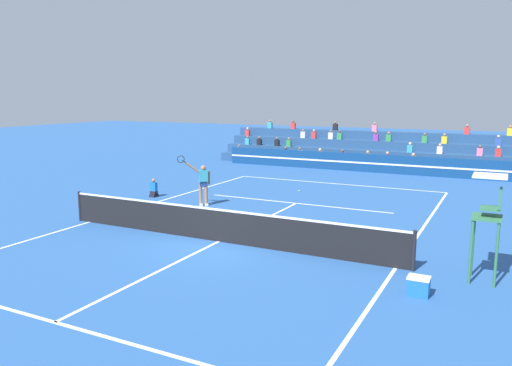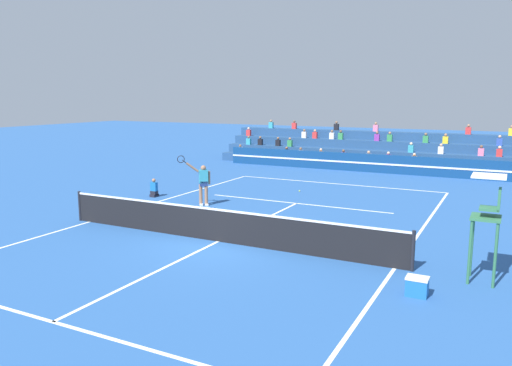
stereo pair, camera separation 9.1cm
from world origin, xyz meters
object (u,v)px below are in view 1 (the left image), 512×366
(tennis_ball, at_px, (299,191))
(umpire_chair, at_px, (489,214))
(ball_kid_courtside, at_px, (154,190))
(tennis_player, at_px, (203,183))
(equipment_cooler, at_px, (419,286))

(tennis_ball, bearing_deg, umpire_chair, -46.41)
(ball_kid_courtside, bearing_deg, tennis_player, -10.73)
(ball_kid_courtside, bearing_deg, equipment_cooler, -26.89)
(equipment_cooler, bearing_deg, umpire_chair, 51.60)
(umpire_chair, distance_m, ball_kid_courtside, 14.86)
(ball_kid_courtside, relative_size, tennis_ball, 12.43)
(ball_kid_courtside, distance_m, equipment_cooler, 14.24)
(equipment_cooler, bearing_deg, tennis_player, 148.75)
(tennis_ball, xyz_separation_m, equipment_cooler, (7.25, -10.62, 0.19))
(umpire_chair, bearing_deg, tennis_player, 158.94)
(equipment_cooler, bearing_deg, ball_kid_courtside, 153.11)
(ball_kid_courtside, xyz_separation_m, tennis_player, (3.03, -0.57, 0.65))
(tennis_ball, height_order, equipment_cooler, equipment_cooler)
(tennis_ball, relative_size, equipment_cooler, 0.14)
(tennis_player, xyz_separation_m, tennis_ball, (2.42, 4.76, -0.94))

